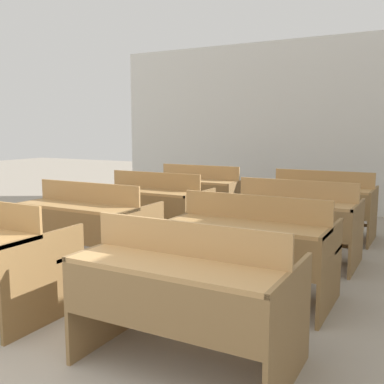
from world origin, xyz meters
TOP-DOWN VIEW (x-y plane):
  - wall_back at (0.00, 6.83)m, footprint 7.18×0.06m
  - bench_front_right at (0.79, 1.30)m, footprint 1.26×0.79m
  - bench_second_left at (-1.02, 2.50)m, footprint 1.26×0.79m
  - bench_second_right at (0.76, 2.49)m, footprint 1.26×0.79m
  - bench_third_left at (-1.01, 3.72)m, footprint 1.26×0.79m
  - bench_third_right at (0.77, 3.71)m, footprint 1.26×0.79m
  - bench_back_left at (-1.02, 4.95)m, footprint 1.26×0.79m
  - bench_back_right at (0.78, 4.93)m, footprint 1.26×0.79m

SIDE VIEW (x-z plane):
  - bench_front_right at x=0.79m, z-range 0.03..0.90m
  - bench_second_left at x=-1.02m, z-range 0.03..0.90m
  - bench_second_right at x=0.76m, z-range 0.03..0.90m
  - bench_third_left at x=-1.01m, z-range 0.03..0.90m
  - bench_third_right at x=0.77m, z-range 0.03..0.90m
  - bench_back_left at x=-1.02m, z-range 0.03..0.90m
  - bench_back_right at x=0.78m, z-range 0.03..0.90m
  - wall_back at x=0.00m, z-range 0.00..2.92m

